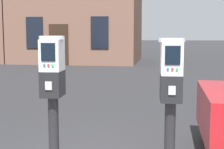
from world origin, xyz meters
TOP-DOWN VIEW (x-y plane):
  - parking_meter_near_kerb at (-0.58, -0.27)m, footprint 0.23×0.26m
  - parking_meter_twin_adjacent at (0.42, -0.27)m, footprint 0.23×0.26m

SIDE VIEW (x-z plane):
  - parking_meter_twin_adjacent at x=0.42m, z-range 0.41..1.86m
  - parking_meter_near_kerb at x=-0.58m, z-range 0.42..1.88m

